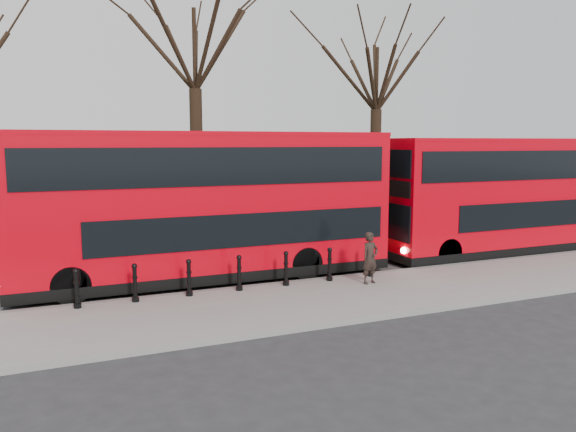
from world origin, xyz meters
name	(u,v)px	position (x,y,z in m)	size (l,w,h in m)	color
ground	(215,286)	(0.00, 0.00, 0.00)	(120.00, 120.00, 0.00)	#28282B
pavement	(246,310)	(0.00, -3.00, 0.07)	(60.00, 4.00, 0.15)	gray
kerb	(224,291)	(0.00, -1.00, 0.07)	(60.00, 0.25, 0.16)	slate
grass_verge	(141,222)	(0.00, 15.00, 0.03)	(60.00, 18.00, 0.06)	#184517
hedge	(171,239)	(0.00, 6.80, 0.40)	(60.00, 0.90, 0.80)	black
yellow_line_outer	(221,291)	(0.00, -0.70, 0.01)	(60.00, 0.10, 0.01)	yellow
yellow_line_inner	(220,289)	(0.00, -0.50, 0.01)	(60.00, 0.10, 0.01)	yellow
tree_mid	(194,40)	(2.00, 10.00, 9.20)	(8.10, 8.10, 12.65)	black
tree_right	(377,72)	(12.00, 10.00, 8.22)	(7.24, 7.24, 11.31)	black
bollard_row	(239,274)	(0.35, -1.35, 0.65)	(9.05, 0.15, 1.00)	black
bus_lead	(207,207)	(0.01, 0.80, 2.40)	(11.98, 2.75, 4.77)	red
bus_rear	(512,196)	(12.50, 0.47, 2.31)	(11.53, 2.65, 4.59)	red
pedestrian	(370,258)	(4.30, -2.14, 0.95)	(0.58, 0.38, 1.59)	black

